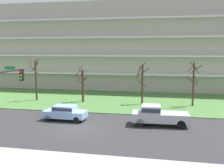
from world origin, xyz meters
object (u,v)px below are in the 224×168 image
object	(u,v)px
traffic_signal_mast	(4,92)
tree_far_left	(36,78)
tree_left	(82,83)
tree_center	(142,82)
tree_right	(194,82)
pickup_silver_near_left	(158,115)
sedan_blue_center_right	(65,112)

from	to	relation	value
traffic_signal_mast	tree_far_left	bearing A→B (deg)	109.83
tree_left	tree_center	size ratio (longest dim) A/B	0.89
tree_right	tree_center	bearing A→B (deg)	-179.99
tree_left	pickup_silver_near_left	bearing A→B (deg)	-41.66
tree_far_left	tree_center	xyz separation A→B (m)	(15.09, 0.24, -0.25)
tree_center	sedan_blue_center_right	world-z (taller)	tree_center
tree_far_left	tree_right	xyz separation A→B (m)	(21.65, 0.24, -0.04)
tree_left	tree_far_left	bearing A→B (deg)	-179.18
tree_far_left	tree_center	size ratio (longest dim) A/B	1.11
tree_left	tree_center	distance (m)	8.23
tree_left	tree_center	xyz separation A→B (m)	(8.22, 0.14, 0.37)
tree_far_left	pickup_silver_near_left	size ratio (longest dim) A/B	1.15
tree_right	sedan_blue_center_right	distance (m)	16.87
pickup_silver_near_left	traffic_signal_mast	size ratio (longest dim) A/B	0.91
tree_left	pickup_silver_near_left	distance (m)	14.17
pickup_silver_near_left	sedan_blue_center_right	distance (m)	9.48
traffic_signal_mast	tree_left	bearing A→B (deg)	87.33
traffic_signal_mast	sedan_blue_center_right	bearing A→B (deg)	76.47
tree_center	tree_right	xyz separation A→B (m)	(6.56, 0.00, 0.21)
tree_left	tree_right	bearing A→B (deg)	0.55
sedan_blue_center_right	traffic_signal_mast	distance (m)	8.45
tree_far_left	traffic_signal_mast	size ratio (longest dim) A/B	1.04
tree_right	pickup_silver_near_left	size ratio (longest dim) A/B	1.07
tree_center	traffic_signal_mast	xyz separation A→B (m)	(-9.01, -17.09, 1.07)
sedan_blue_center_right	traffic_signal_mast	world-z (taller)	traffic_signal_mast
tree_right	traffic_signal_mast	bearing A→B (deg)	-132.35
tree_center	sedan_blue_center_right	size ratio (longest dim) A/B	1.27
tree_far_left	pickup_silver_near_left	bearing A→B (deg)	-28.04
tree_far_left	sedan_blue_center_right	xyz separation A→B (m)	(7.90, -9.25, -2.41)
tree_far_left	tree_center	world-z (taller)	tree_far_left
tree_right	traffic_signal_mast	xyz separation A→B (m)	(-15.58, -17.09, 0.86)
sedan_blue_center_right	tree_center	bearing A→B (deg)	-124.98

